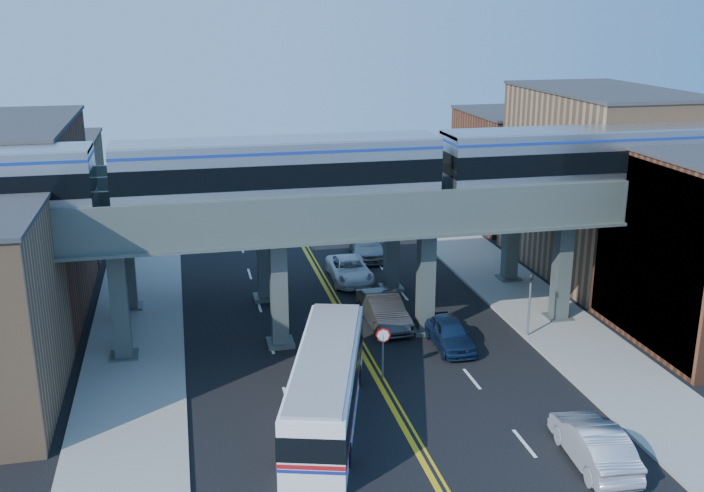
{
  "coord_description": "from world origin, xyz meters",
  "views": [
    {
      "loc": [
        -8.61,
        -30.22,
        17.14
      ],
      "look_at": [
        0.01,
        8.47,
        5.09
      ],
      "focal_mm": 40.0,
      "sensor_mm": 36.0,
      "label": 1
    }
  ],
  "objects": [
    {
      "name": "elevated_viaduct_near",
      "position": [
        0.0,
        8.0,
        6.47
      ],
      "size": [
        52.0,
        3.6,
        7.4
      ],
      "color": "#404A48",
      "rests_on": "ground"
    },
    {
      "name": "ground",
      "position": [
        0.0,
        0.0,
        0.0
      ],
      "size": [
        120.0,
        120.0,
        0.0
      ],
      "primitive_type": "plane",
      "color": "black",
      "rests_on": "ground"
    },
    {
      "name": "car_lane_b",
      "position": [
        2.05,
        9.51,
        0.89
      ],
      "size": [
        2.09,
        5.48,
        1.78
      ],
      "primitive_type": "imported",
      "rotation": [
        0.0,
        0.0,
        0.04
      ],
      "color": "#272729",
      "rests_on": "ground"
    },
    {
      "name": "stop_sign",
      "position": [
        0.3,
        3.0,
        1.76
      ],
      "size": [
        0.76,
        0.09,
        2.63
      ],
      "color": "slate",
      "rests_on": "ground"
    },
    {
      "name": "sidewalk_east",
      "position": [
        11.5,
        10.0,
        0.08
      ],
      "size": [
        5.0,
        70.0,
        0.16
      ],
      "primitive_type": "cube",
      "color": "gray",
      "rests_on": "ground"
    },
    {
      "name": "car_lane_a",
      "position": [
        4.7,
        5.84,
        0.77
      ],
      "size": [
        1.89,
        4.57,
        1.55
      ],
      "primitive_type": "imported",
      "rotation": [
        0.0,
        0.0,
        -0.01
      ],
      "color": "#11223F",
      "rests_on": "ground"
    },
    {
      "name": "building_east_b",
      "position": [
        18.5,
        16.0,
        6.0
      ],
      "size": [
        8.0,
        14.0,
        12.0
      ],
      "primitive_type": "cube",
      "color": "#926C4B",
      "rests_on": "ground"
    },
    {
      "name": "traffic_signal",
      "position": [
        9.2,
        6.0,
        2.3
      ],
      "size": [
        0.15,
        0.18,
        4.1
      ],
      "color": "slate",
      "rests_on": "ground"
    },
    {
      "name": "building_west_c",
      "position": [
        -18.5,
        29.0,
        4.0
      ],
      "size": [
        8.0,
        10.0,
        8.0
      ],
      "primitive_type": "cube",
      "color": "#926C4B",
      "rests_on": "ground"
    },
    {
      "name": "transit_train",
      "position": [
        -3.84,
        8.0,
        9.37
      ],
      "size": [
        49.78,
        3.12,
        3.64
      ],
      "color": "black",
      "rests_on": "elevated_viaduct_near"
    },
    {
      "name": "mural_panel",
      "position": [
        14.55,
        4.0,
        4.75
      ],
      "size": [
        0.1,
        9.5,
        9.5
      ],
      "primitive_type": "cube",
      "color": "teal",
      "rests_on": "ground"
    },
    {
      "name": "car_parked_curb",
      "position": [
        6.5,
        -5.89,
        0.85
      ],
      "size": [
        2.21,
        5.26,
        1.69
      ],
      "primitive_type": "imported",
      "rotation": [
        0.0,
        0.0,
        3.06
      ],
      "color": "#AEAEB3",
      "rests_on": "ground"
    },
    {
      "name": "elevated_viaduct_far",
      "position": [
        0.0,
        15.0,
        6.47
      ],
      "size": [
        52.0,
        3.6,
        7.4
      ],
      "color": "#404A48",
      "rests_on": "ground"
    },
    {
      "name": "car_lane_c",
      "position": [
        1.8,
        17.25,
        0.75
      ],
      "size": [
        2.59,
        5.45,
        1.5
      ],
      "primitive_type": "imported",
      "rotation": [
        0.0,
        0.0,
        -0.02
      ],
      "color": "white",
      "rests_on": "ground"
    },
    {
      "name": "car_lane_d",
      "position": [
        4.15,
        22.26,
        0.81
      ],
      "size": [
        2.96,
        5.85,
        1.63
      ],
      "primitive_type": "imported",
      "rotation": [
        0.0,
        0.0,
        -0.13
      ],
      "color": "#9B9A9F",
      "rests_on": "ground"
    },
    {
      "name": "building_east_c",
      "position": [
        18.5,
        29.0,
        4.5
      ],
      "size": [
        8.0,
        10.0,
        9.0
      ],
      "primitive_type": "cube",
      "color": "brown",
      "rests_on": "ground"
    },
    {
      "name": "transit_bus",
      "position": [
        -3.05,
        -0.15,
        1.54
      ],
      "size": [
        5.73,
        11.88,
        2.99
      ],
      "rotation": [
        0.0,
        0.0,
        1.29
      ],
      "color": "white",
      "rests_on": "ground"
    },
    {
      "name": "building_west_b",
      "position": [
        -18.5,
        16.0,
        5.5
      ],
      "size": [
        8.0,
        14.0,
        11.0
      ],
      "primitive_type": "cube",
      "color": "brown",
      "rests_on": "ground"
    },
    {
      "name": "sidewalk_west",
      "position": [
        -11.5,
        10.0,
        0.08
      ],
      "size": [
        5.0,
        70.0,
        0.16
      ],
      "primitive_type": "cube",
      "color": "gray",
      "rests_on": "ground"
    }
  ]
}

